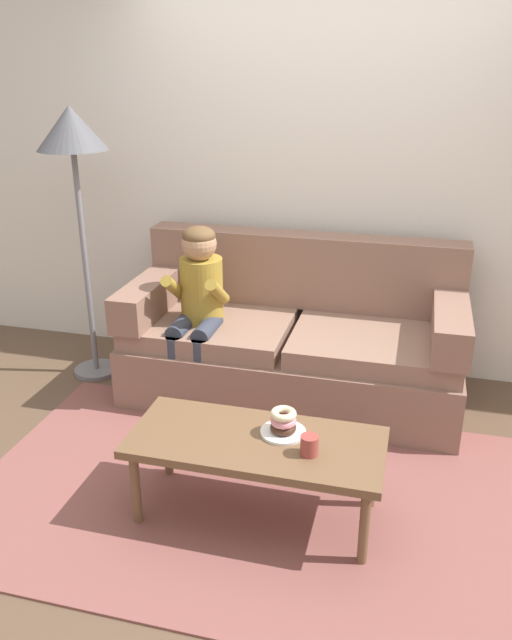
% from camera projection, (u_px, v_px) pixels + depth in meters
% --- Properties ---
extents(ground, '(10.00, 10.00, 0.00)m').
position_uv_depth(ground, '(275.00, 469.00, 3.36)').
color(ground, brown).
extents(wall_back, '(8.00, 0.10, 2.80)m').
position_uv_depth(wall_back, '(327.00, 161.00, 4.08)').
color(wall_back, silver).
rests_on(wall_back, ground).
extents(area_rug, '(2.91, 1.72, 0.01)m').
position_uv_depth(area_rug, '(264.00, 497.00, 3.13)').
color(area_rug, brown).
rests_on(area_rug, ground).
extents(couch, '(2.04, 0.90, 0.98)m').
position_uv_depth(couch, '(294.00, 343.00, 4.01)').
color(couch, '#846051').
rests_on(couch, ground).
extents(coffee_table, '(1.16, 0.51, 0.42)m').
position_uv_depth(coffee_table, '(256.00, 447.00, 2.88)').
color(coffee_table, brown).
rests_on(coffee_table, ground).
extents(person_child, '(0.34, 0.58, 1.10)m').
position_uv_depth(person_child, '(198.00, 299.00, 3.82)').
color(person_child, olive).
rests_on(person_child, ground).
extents(plate, '(0.21, 0.21, 0.01)m').
position_uv_depth(plate, '(283.00, 432.00, 2.90)').
color(plate, white).
rests_on(plate, coffee_table).
extents(donut, '(0.14, 0.14, 0.04)m').
position_uv_depth(donut, '(283.00, 427.00, 2.89)').
color(donut, '#422619').
rests_on(donut, plate).
extents(donut_second, '(0.13, 0.13, 0.04)m').
position_uv_depth(donut_second, '(283.00, 421.00, 2.88)').
color(donut_second, pink).
rests_on(donut_second, donut).
extents(donut_third, '(0.17, 0.17, 0.04)m').
position_uv_depth(donut_third, '(283.00, 414.00, 2.86)').
color(donut_third, beige).
rests_on(donut_third, donut_second).
extents(mug, '(0.08, 0.08, 0.09)m').
position_uv_depth(mug, '(309.00, 445.00, 2.73)').
color(mug, '#993D38').
rests_on(mug, coffee_table).
extents(toy_controller, '(0.23, 0.09, 0.05)m').
position_uv_depth(toy_controller, '(331.00, 461.00, 3.38)').
color(toy_controller, '#339E56').
rests_on(toy_controller, ground).
extents(floor_lamp, '(0.43, 0.43, 1.76)m').
position_uv_depth(floor_lamp, '(73.00, 147.00, 3.82)').
color(floor_lamp, slate).
rests_on(floor_lamp, ground).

